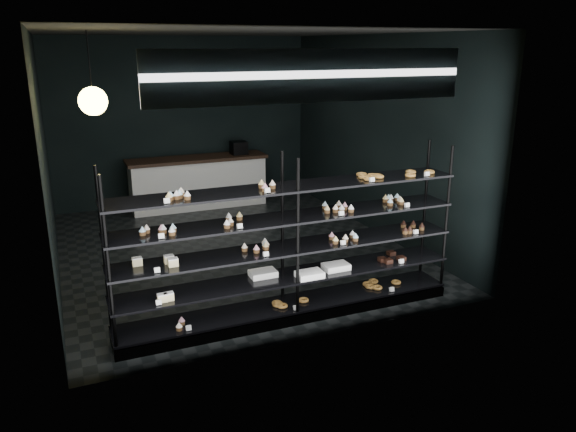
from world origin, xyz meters
The scene contains 5 objects.
room centered at (0.00, 0.00, 1.60)m, with size 5.01×6.01×3.20m.
display_shelf centered at (-0.07, -2.45, 0.63)m, with size 4.00×0.50×1.91m.
signage centered at (0.00, -2.93, 2.75)m, with size 3.30×0.05×0.50m.
pendant_lamp centered at (-1.93, -1.40, 2.45)m, with size 0.31×0.31×0.88m.
service_counter centered at (0.13, 2.50, 0.50)m, with size 2.66×0.65×1.23m.
Camera 1 is at (-2.37, -7.90, 3.03)m, focal length 35.00 mm.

